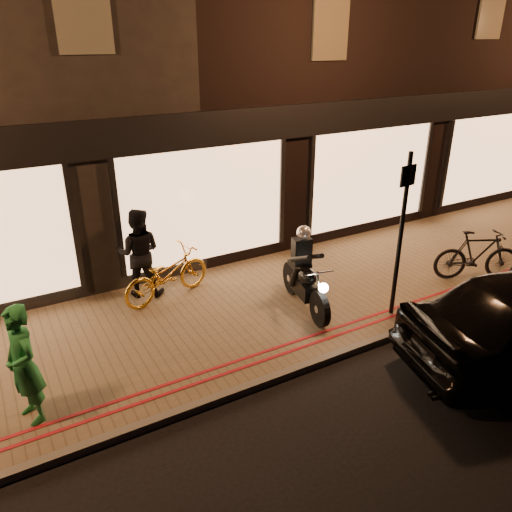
{
  "coord_description": "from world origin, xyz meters",
  "views": [
    {
      "loc": [
        -3.99,
        -5.18,
        4.84
      ],
      "look_at": [
        0.19,
        2.15,
        1.1
      ],
      "focal_mm": 35.0,
      "sensor_mm": 36.0,
      "label": 1
    }
  ],
  "objects_px": {
    "motorcycle": "(305,277)",
    "bicycle_gold": "(167,274)",
    "person_green": "(23,365)",
    "sign_post": "(402,228)"
  },
  "relations": [
    {
      "from": "bicycle_gold",
      "to": "motorcycle",
      "type": "bearing_deg",
      "value": -142.39
    },
    {
      "from": "motorcycle",
      "to": "bicycle_gold",
      "type": "height_order",
      "value": "motorcycle"
    },
    {
      "from": "motorcycle",
      "to": "person_green",
      "type": "bearing_deg",
      "value": -161.04
    },
    {
      "from": "sign_post",
      "to": "person_green",
      "type": "xyz_separation_m",
      "value": [
        -6.16,
        0.31,
        -0.83
      ]
    },
    {
      "from": "sign_post",
      "to": "bicycle_gold",
      "type": "relative_size",
      "value": 1.59
    },
    {
      "from": "sign_post",
      "to": "motorcycle",
      "type": "bearing_deg",
      "value": 142.45
    },
    {
      "from": "motorcycle",
      "to": "sign_post",
      "type": "xyz_separation_m",
      "value": [
        1.29,
        -0.99,
        1.06
      ]
    },
    {
      "from": "person_green",
      "to": "bicycle_gold",
      "type": "bearing_deg",
      "value": 110.18
    },
    {
      "from": "person_green",
      "to": "motorcycle",
      "type": "bearing_deg",
      "value": 78.4
    },
    {
      "from": "bicycle_gold",
      "to": "person_green",
      "type": "xyz_separation_m",
      "value": [
        -2.77,
        -2.3,
        0.35
      ]
    }
  ]
}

